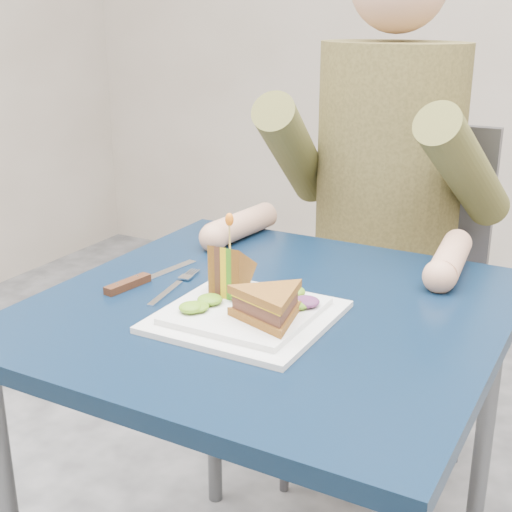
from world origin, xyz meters
The scene contains 12 objects.
table centered at (0.00, 0.00, 0.65)m, with size 0.75×0.75×0.73m.
chair centered at (0.00, 0.68, 0.54)m, with size 0.42×0.40×0.93m.
diner centered at (0.00, 0.57, 0.91)m, with size 0.54×0.59×0.74m.
plate centered at (0.00, -0.07, 0.74)m, with size 0.26×0.26×0.02m.
sandwich_flat centered at (0.05, -0.10, 0.78)m, with size 0.17×0.17×0.05m.
sandwich_upright centered at (-0.06, -0.03, 0.78)m, with size 0.08×0.13×0.13m.
fork centered at (-0.18, -0.02, 0.73)m, with size 0.04×0.18×0.01m.
knife centered at (-0.25, -0.04, 0.74)m, with size 0.05×0.22×0.02m.
toothpick centered at (-0.06, -0.03, 0.85)m, with size 0.00×0.00×0.06m, color tan.
toothpick_frill centered at (-0.06, -0.03, 0.88)m, with size 0.01×0.01×0.02m, color orange.
lettuce_spill centered at (0.00, -0.06, 0.76)m, with size 0.15×0.13×0.02m, color #337A14, non-canonical shape.
onion_ring centered at (0.01, -0.07, 0.77)m, with size 0.04×0.04×0.01m, color #9E4C7A.
Camera 1 is at (0.51, -0.98, 1.20)m, focal length 50.00 mm.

